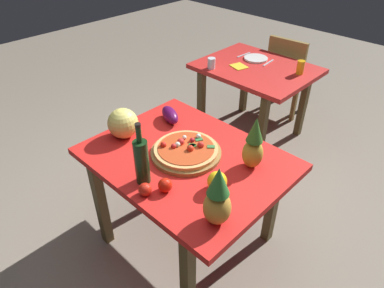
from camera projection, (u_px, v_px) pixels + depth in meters
ground_plane at (188, 238)px, 2.43m from camera, size 10.00×10.00×0.00m
display_table at (187, 168)px, 2.06m from camera, size 1.14×0.89×0.73m
background_table at (255, 78)px, 3.14m from camera, size 1.00×0.79×0.73m
dining_chair at (288, 72)px, 3.59m from camera, size 0.43×0.43×0.85m
pizza_board at (186, 153)px, 2.01m from camera, size 0.41×0.41×0.02m
pizza at (186, 149)px, 2.00m from camera, size 0.37×0.37×0.06m
wine_bottle at (142, 161)px, 1.75m from camera, size 0.08×0.08×0.36m
pineapple_left at (254, 146)px, 1.85m from camera, size 0.12×0.12×0.31m
pineapple_right at (218, 199)px, 1.52m from camera, size 0.13×0.13×0.32m
melon at (123, 123)px, 2.12m from camera, size 0.19×0.19×0.19m
bell_pepper at (217, 182)px, 1.75m from camera, size 0.10×0.10×0.11m
eggplant at (170, 115)px, 2.30m from camera, size 0.22×0.16×0.09m
tomato_at_corner at (165, 185)px, 1.75m from camera, size 0.07×0.07×0.07m
tomato_by_bottle at (145, 189)px, 1.73m from camera, size 0.07×0.07×0.07m
drinking_glass_juice at (300, 67)px, 2.92m from camera, size 0.06×0.06×0.12m
drinking_glass_water at (211, 63)px, 3.02m from camera, size 0.07×0.07×0.09m
dinner_plate at (256, 58)px, 3.22m from camera, size 0.22×0.22×0.02m
fork_utensil at (244, 55)px, 3.30m from camera, size 0.03×0.18×0.01m
knife_utensil at (268, 63)px, 3.14m from camera, size 0.03×0.18×0.01m
napkin_folded at (239, 66)px, 3.08m from camera, size 0.17×0.15×0.01m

